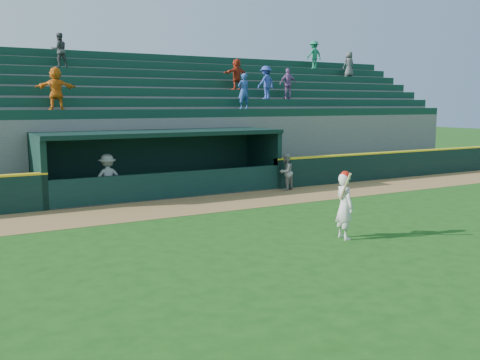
% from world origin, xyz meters
% --- Properties ---
extents(ground, '(120.00, 120.00, 0.00)m').
position_xyz_m(ground, '(0.00, 0.00, 0.00)').
color(ground, '#194912').
rests_on(ground, ground).
extents(warning_track, '(40.00, 3.00, 0.01)m').
position_xyz_m(warning_track, '(0.00, 4.90, 0.01)').
color(warning_track, olive).
rests_on(warning_track, ground).
extents(field_wall_right, '(15.50, 0.30, 1.20)m').
position_xyz_m(field_wall_right, '(12.25, 6.55, 0.60)').
color(field_wall_right, black).
rests_on(field_wall_right, ground).
extents(wall_stripe_right, '(15.50, 0.32, 0.06)m').
position_xyz_m(wall_stripe_right, '(12.25, 6.55, 1.23)').
color(wall_stripe_right, yellow).
rests_on(wall_stripe_right, field_wall_right).
extents(dugout_player_front, '(0.90, 0.81, 1.50)m').
position_xyz_m(dugout_player_front, '(4.66, 6.06, 0.75)').
color(dugout_player_front, gray).
rests_on(dugout_player_front, ground).
extents(dugout_player_inside, '(1.14, 0.69, 1.72)m').
position_xyz_m(dugout_player_inside, '(-2.34, 7.10, 0.86)').
color(dugout_player_inside, '#ACACA6').
rests_on(dugout_player_inside, ground).
extents(dugout, '(9.40, 2.80, 2.46)m').
position_xyz_m(dugout, '(0.00, 8.00, 1.36)').
color(dugout, slate).
rests_on(dugout, ground).
extents(stands, '(34.50, 6.27, 7.10)m').
position_xyz_m(stands, '(0.00, 12.56, 2.40)').
color(stands, slate).
rests_on(stands, ground).
extents(batter_at_plate, '(0.51, 0.82, 1.80)m').
position_xyz_m(batter_at_plate, '(1.50, -1.24, 0.90)').
color(batter_at_plate, silver).
rests_on(batter_at_plate, ground).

